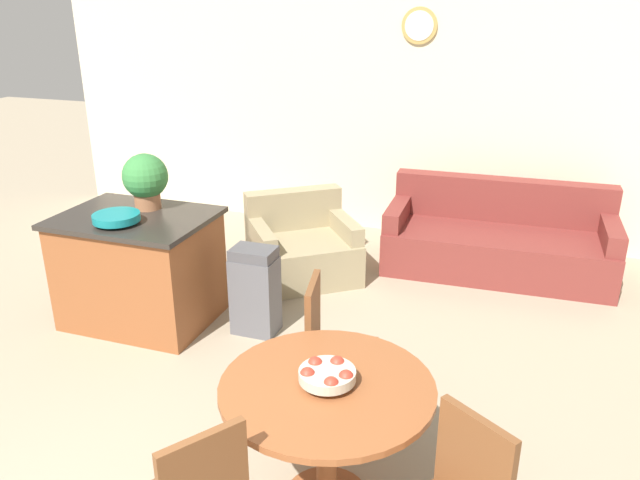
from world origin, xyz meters
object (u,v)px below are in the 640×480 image
object	(u,v)px
dining_table	(327,413)
teal_bowl	(116,218)
dining_chair_far_side	(331,344)
kitchen_island	(140,268)
trash_bin	(255,291)
couch	(498,242)
armchair	(302,249)
potted_plant	(145,179)
fruit_bowl	(327,375)

from	to	relation	value
dining_table	teal_bowl	xyz separation A→B (m)	(-2.10, 1.24, 0.39)
dining_chair_far_side	kitchen_island	bearing A→B (deg)	-121.51
trash_bin	kitchen_island	bearing A→B (deg)	-173.30
dining_table	couch	size ratio (longest dim) A/B	0.50
dining_table	trash_bin	size ratio (longest dim) A/B	1.50
armchair	dining_table	bearing A→B (deg)	-104.26
potted_plant	couch	world-z (taller)	potted_plant
kitchen_island	teal_bowl	bearing A→B (deg)	-92.62
armchair	kitchen_island	bearing A→B (deg)	-164.70
kitchen_island	armchair	distance (m)	1.57
fruit_bowl	armchair	bearing A→B (deg)	113.16
dining_chair_far_side	teal_bowl	xyz separation A→B (m)	(-1.88, 0.50, 0.45)
teal_bowl	couch	xyz separation A→B (m)	(2.71, 2.21, -0.67)
dining_table	couch	xyz separation A→B (m)	(0.61, 3.45, -0.29)
potted_plant	couch	xyz separation A→B (m)	(2.70, 1.81, -0.87)
fruit_bowl	potted_plant	size ratio (longest dim) A/B	0.63
kitchen_island	couch	size ratio (longest dim) A/B	0.56
dining_table	fruit_bowl	xyz separation A→B (m)	(-0.00, 0.00, 0.23)
teal_bowl	fruit_bowl	bearing A→B (deg)	-30.53
fruit_bowl	trash_bin	distance (m)	1.97
dining_chair_far_side	armchair	size ratio (longest dim) A/B	0.74
dining_chair_far_side	couch	distance (m)	2.84
potted_plant	trash_bin	xyz separation A→B (m)	(0.97, -0.08, -0.81)
trash_bin	couch	distance (m)	2.56
dining_chair_far_side	fruit_bowl	xyz separation A→B (m)	(0.22, -0.74, 0.29)
dining_chair_far_side	teal_bowl	world-z (taller)	teal_bowl
fruit_bowl	trash_bin	size ratio (longest dim) A/B	0.39
dining_table	fruit_bowl	world-z (taller)	fruit_bowl
fruit_bowl	dining_table	bearing A→B (deg)	-79.81
teal_bowl	potted_plant	size ratio (longest dim) A/B	0.79
trash_bin	couch	bearing A→B (deg)	47.53
couch	teal_bowl	bearing A→B (deg)	-142.58
trash_bin	couch	xyz separation A→B (m)	(1.73, 1.89, -0.07)
dining_table	trash_bin	xyz separation A→B (m)	(-1.12, 1.56, -0.22)
dining_chair_far_side	armchair	xyz separation A→B (m)	(-0.93, 1.94, -0.24)
dining_chair_far_side	teal_bowl	bearing A→B (deg)	-115.76
kitchen_island	potted_plant	world-z (taller)	potted_plant
kitchen_island	trash_bin	xyz separation A→B (m)	(0.97, 0.11, -0.10)
dining_table	fruit_bowl	size ratio (longest dim) A/B	3.81
dining_table	trash_bin	bearing A→B (deg)	125.70
trash_bin	armchair	distance (m)	1.13
trash_bin	fruit_bowl	bearing A→B (deg)	-54.30
couch	kitchen_island	bearing A→B (deg)	-145.19
fruit_bowl	dining_chair_far_side	bearing A→B (deg)	106.53
teal_bowl	potted_plant	xyz separation A→B (m)	(0.01, 0.40, 0.20)
dining_chair_far_side	armchair	bearing A→B (deg)	-165.42
kitchen_island	trash_bin	size ratio (longest dim) A/B	1.66
dining_chair_far_side	fruit_bowl	bearing A→B (deg)	5.58
kitchen_island	couch	xyz separation A→B (m)	(2.70, 2.00, -0.17)
armchair	potted_plant	bearing A→B (deg)	-169.50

